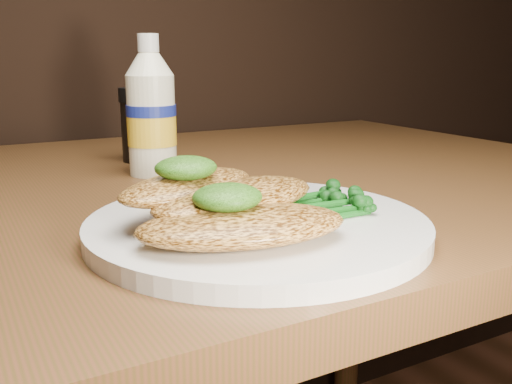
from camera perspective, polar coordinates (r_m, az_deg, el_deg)
plate at (r=0.50m, az=0.15°, el=-3.44°), size 0.30×0.30×0.02m
chicken_front at (r=0.43m, az=-1.34°, el=-3.35°), size 0.18×0.12×0.03m
chicken_mid at (r=0.48m, az=-2.01°, el=-0.53°), size 0.18×0.12×0.02m
chicken_back at (r=0.49m, az=-6.77°, el=0.58°), size 0.16×0.13×0.02m
pesto_front at (r=0.43m, az=-2.88°, el=-0.52°), size 0.06×0.05×0.02m
pesto_back at (r=0.48m, az=-7.03°, el=2.41°), size 0.06×0.06×0.02m
broccolini_bundle at (r=0.51m, az=4.64°, el=-0.99°), size 0.14×0.11×0.02m
mayo_bottle at (r=0.74m, az=-10.45°, el=8.46°), size 0.07×0.07×0.18m
pepper_grinder at (r=0.84m, az=-11.96°, el=6.56°), size 0.05×0.05×0.11m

